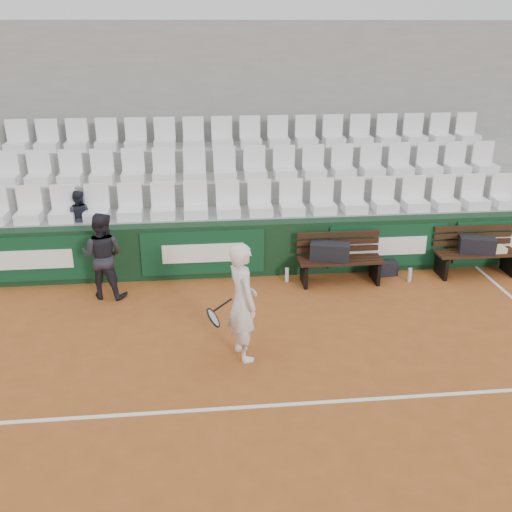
{
  "coord_description": "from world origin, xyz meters",
  "views": [
    {
      "loc": [
        -0.23,
        -5.69,
        4.31
      ],
      "look_at": [
        0.61,
        2.4,
        1.0
      ],
      "focal_mm": 40.0,
      "sensor_mm": 36.0,
      "label": 1
    }
  ],
  "objects_px": {
    "sports_bag_ground": "(384,268)",
    "ball_kid": "(103,256)",
    "bench_left": "(340,271)",
    "water_bottle_far": "(410,275)",
    "spectator_c": "(76,193)",
    "water_bottle_near": "(287,275)",
    "tennis_player": "(242,302)",
    "bench_right": "(475,263)",
    "sports_bag_right": "(477,245)",
    "sports_bag_left": "(330,251)"
  },
  "relations": [
    {
      "from": "sports_bag_left",
      "to": "sports_bag_ground",
      "type": "xyz_separation_m",
      "value": [
        1.1,
        0.22,
        -0.46
      ]
    },
    {
      "from": "ball_kid",
      "to": "bench_right",
      "type": "bearing_deg",
      "value": -164.49
    },
    {
      "from": "sports_bag_left",
      "to": "spectator_c",
      "type": "relative_size",
      "value": 0.69
    },
    {
      "from": "bench_left",
      "to": "water_bottle_far",
      "type": "distance_m",
      "value": 1.28
    },
    {
      "from": "sports_bag_ground",
      "to": "ball_kid",
      "type": "xyz_separation_m",
      "value": [
        -4.99,
        -0.39,
        0.61
      ]
    },
    {
      "from": "tennis_player",
      "to": "ball_kid",
      "type": "height_order",
      "value": "tennis_player"
    },
    {
      "from": "water_bottle_far",
      "to": "spectator_c",
      "type": "xyz_separation_m",
      "value": [
        -5.92,
        1.15,
        1.37
      ]
    },
    {
      "from": "sports_bag_ground",
      "to": "water_bottle_near",
      "type": "height_order",
      "value": "sports_bag_ground"
    },
    {
      "from": "sports_bag_ground",
      "to": "ball_kid",
      "type": "distance_m",
      "value": 5.05
    },
    {
      "from": "sports_bag_left",
      "to": "water_bottle_near",
      "type": "relative_size",
      "value": 2.68
    },
    {
      "from": "bench_right",
      "to": "sports_bag_right",
      "type": "height_order",
      "value": "sports_bag_right"
    },
    {
      "from": "sports_bag_right",
      "to": "water_bottle_near",
      "type": "distance_m",
      "value": 3.51
    },
    {
      "from": "bench_left",
      "to": "sports_bag_right",
      "type": "height_order",
      "value": "sports_bag_right"
    },
    {
      "from": "sports_bag_left",
      "to": "sports_bag_right",
      "type": "relative_size",
      "value": 1.11
    },
    {
      "from": "sports_bag_left",
      "to": "tennis_player",
      "type": "relative_size",
      "value": 0.41
    },
    {
      "from": "sports_bag_left",
      "to": "tennis_player",
      "type": "xyz_separation_m",
      "value": [
        -1.73,
        -2.3,
        0.24
      ]
    },
    {
      "from": "water_bottle_far",
      "to": "ball_kid",
      "type": "bearing_deg",
      "value": -179.56
    },
    {
      "from": "water_bottle_far",
      "to": "tennis_player",
      "type": "xyz_separation_m",
      "value": [
        -3.2,
        -2.17,
        0.71
      ]
    },
    {
      "from": "bench_left",
      "to": "ball_kid",
      "type": "height_order",
      "value": "ball_kid"
    },
    {
      "from": "sports_bag_left",
      "to": "water_bottle_far",
      "type": "distance_m",
      "value": 1.54
    },
    {
      "from": "ball_kid",
      "to": "spectator_c",
      "type": "bearing_deg",
      "value": -51.13
    },
    {
      "from": "sports_bag_left",
      "to": "spectator_c",
      "type": "distance_m",
      "value": 4.66
    },
    {
      "from": "sports_bag_right",
      "to": "ball_kid",
      "type": "height_order",
      "value": "ball_kid"
    },
    {
      "from": "bench_right",
      "to": "water_bottle_far",
      "type": "relative_size",
      "value": 5.93
    },
    {
      "from": "water_bottle_far",
      "to": "spectator_c",
      "type": "height_order",
      "value": "spectator_c"
    },
    {
      "from": "sports_bag_right",
      "to": "water_bottle_near",
      "type": "relative_size",
      "value": 2.41
    },
    {
      "from": "sports_bag_ground",
      "to": "spectator_c",
      "type": "distance_m",
      "value": 5.78
    },
    {
      "from": "bench_left",
      "to": "sports_bag_right",
      "type": "bearing_deg",
      "value": 1.44
    },
    {
      "from": "sports_bag_right",
      "to": "water_bottle_far",
      "type": "xyz_separation_m",
      "value": [
        -1.28,
        -0.16,
        -0.47
      ]
    },
    {
      "from": "bench_right",
      "to": "water_bottle_far",
      "type": "distance_m",
      "value": 1.32
    },
    {
      "from": "water_bottle_near",
      "to": "water_bottle_far",
      "type": "relative_size",
      "value": 1.02
    },
    {
      "from": "water_bottle_far",
      "to": "sports_bag_left",
      "type": "bearing_deg",
      "value": 175.13
    },
    {
      "from": "sports_bag_left",
      "to": "sports_bag_ground",
      "type": "distance_m",
      "value": 1.21
    },
    {
      "from": "bench_right",
      "to": "sports_bag_right",
      "type": "distance_m",
      "value": 0.37
    },
    {
      "from": "bench_right",
      "to": "sports_bag_left",
      "type": "height_order",
      "value": "sports_bag_left"
    },
    {
      "from": "tennis_player",
      "to": "bench_left",
      "type": "bearing_deg",
      "value": 49.66
    },
    {
      "from": "water_bottle_near",
      "to": "sports_bag_ground",
      "type": "bearing_deg",
      "value": 3.7
    },
    {
      "from": "sports_bag_ground",
      "to": "tennis_player",
      "type": "bearing_deg",
      "value": -138.33
    },
    {
      "from": "spectator_c",
      "to": "ball_kid",
      "type": "bearing_deg",
      "value": 122.9
    },
    {
      "from": "spectator_c",
      "to": "tennis_player",
      "type": "bearing_deg",
      "value": 136.95
    },
    {
      "from": "bench_right",
      "to": "water_bottle_far",
      "type": "height_order",
      "value": "bench_right"
    },
    {
      "from": "water_bottle_near",
      "to": "bench_right",
      "type": "bearing_deg",
      "value": -0.81
    },
    {
      "from": "bench_left",
      "to": "water_bottle_far",
      "type": "height_order",
      "value": "bench_left"
    },
    {
      "from": "sports_bag_right",
      "to": "sports_bag_left",
      "type": "bearing_deg",
      "value": -179.25
    },
    {
      "from": "bench_left",
      "to": "water_bottle_far",
      "type": "bearing_deg",
      "value": -4.35
    },
    {
      "from": "ball_kid",
      "to": "spectator_c",
      "type": "height_order",
      "value": "spectator_c"
    },
    {
      "from": "sports_bag_right",
      "to": "ball_kid",
      "type": "xyz_separation_m",
      "value": [
        -6.63,
        -0.2,
        0.15
      ]
    },
    {
      "from": "spectator_c",
      "to": "water_bottle_far",
      "type": "bearing_deg",
      "value": 176.6
    },
    {
      "from": "bench_right",
      "to": "water_bottle_far",
      "type": "xyz_separation_m",
      "value": [
        -1.3,
        -0.18,
        -0.1
      ]
    },
    {
      "from": "sports_bag_right",
      "to": "tennis_player",
      "type": "bearing_deg",
      "value": -152.45
    }
  ]
}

